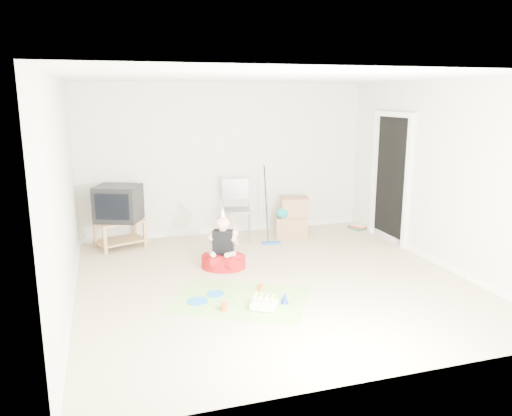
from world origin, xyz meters
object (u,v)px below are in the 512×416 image
object	(u,v)px
seated_woman	(223,254)
birthday_cake	(264,305)
cardboard_boxes	(292,218)
tv_stand	(120,232)
folding_chair	(236,210)
crt_tv	(118,203)

from	to	relation	value
seated_woman	birthday_cake	size ratio (longest dim) A/B	2.44
cardboard_boxes	seated_woman	world-z (taller)	seated_woman
tv_stand	seated_woman	distance (m)	1.94
seated_woman	birthday_cake	bearing A→B (deg)	-85.52
cardboard_boxes	folding_chair	bearing A→B (deg)	175.95
cardboard_boxes	seated_woman	xyz separation A→B (m)	(-1.51, -1.22, -0.13)
birthday_cake	seated_woman	bearing A→B (deg)	94.48
crt_tv	birthday_cake	distance (m)	3.31
cardboard_boxes	tv_stand	bearing A→B (deg)	176.64
folding_chair	seated_woman	distance (m)	1.43
cardboard_boxes	birthday_cake	world-z (taller)	cardboard_boxes
crt_tv	seated_woman	world-z (taller)	crt_tv
folding_chair	birthday_cake	distance (m)	2.86
cardboard_boxes	seated_woman	size ratio (longest dim) A/B	0.76
crt_tv	cardboard_boxes	xyz separation A→B (m)	(2.86, -0.17, -0.41)
crt_tv	folding_chair	distance (m)	1.90
tv_stand	birthday_cake	xyz separation A→B (m)	(1.47, -2.89, -0.23)
cardboard_boxes	crt_tv	bearing A→B (deg)	176.64
tv_stand	crt_tv	xyz separation A→B (m)	(0.00, -0.00, 0.46)
cardboard_boxes	birthday_cake	bearing A→B (deg)	-117.07
folding_chair	birthday_cake	xyz separation A→B (m)	(-0.41, -2.79, -0.47)
cardboard_boxes	seated_woman	bearing A→B (deg)	-141.14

